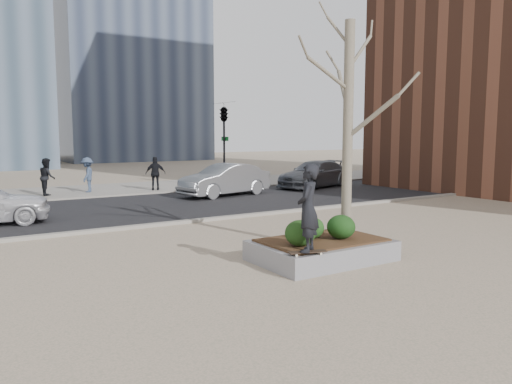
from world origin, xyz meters
TOP-DOWN VIEW (x-y plane):
  - ground at (0.00, 0.00)m, footprint 120.00×120.00m
  - street at (0.00, 10.00)m, footprint 60.00×8.00m
  - far_sidewalk at (0.00, 17.00)m, footprint 60.00×6.00m
  - planter at (1.00, 0.00)m, footprint 3.00×2.00m
  - planter_mulch at (1.00, 0.00)m, footprint 2.70×1.70m
  - sycamore_tree at (2.00, 0.30)m, footprint 2.80×2.80m
  - shrub_left at (0.15, -0.30)m, footprint 0.66×0.66m
  - shrub_middle at (0.85, 0.19)m, footprint 0.58×0.58m
  - shrub_right at (1.39, -0.20)m, footprint 0.65×0.65m
  - skateboard at (-0.10, -0.88)m, footprint 0.80×0.42m
  - skateboarder at (-0.10, -0.88)m, footprint 0.76×0.74m
  - car_silver at (4.83, 11.52)m, footprint 4.68×2.41m
  - car_third at (10.69, 12.21)m, footprint 5.17×3.14m
  - pedestrian_a at (-2.07, 16.01)m, footprint 0.72×0.89m
  - pedestrian_b at (-0.17, 16.32)m, footprint 1.06×1.26m
  - pedestrian_c at (2.96, 15.38)m, footprint 1.07×0.74m
  - traffic_light_far at (6.50, 14.60)m, footprint 0.60×2.48m

SIDE VIEW (x-z plane):
  - ground at x=0.00m, z-range 0.00..0.00m
  - street at x=0.00m, z-range 0.00..0.02m
  - far_sidewalk at x=0.00m, z-range 0.00..0.02m
  - planter at x=1.00m, z-range 0.00..0.45m
  - planter_mulch at x=1.00m, z-range 0.45..0.49m
  - skateboard at x=-0.10m, z-range 0.45..0.53m
  - car_third at x=10.69m, z-range 0.02..1.42m
  - shrub_middle at x=0.85m, z-range 0.49..0.98m
  - car_silver at x=4.83m, z-range 0.02..1.49m
  - shrub_right at x=1.39m, z-range 0.49..1.04m
  - shrub_left at x=0.15m, z-range 0.49..1.05m
  - pedestrian_c at x=2.96m, z-range 0.02..1.72m
  - pedestrian_b at x=-0.17m, z-range 0.02..1.72m
  - pedestrian_a at x=-2.07m, z-range 0.02..1.75m
  - skateboarder at x=-0.10m, z-range 0.53..2.27m
  - traffic_light_far at x=6.50m, z-range 0.00..4.50m
  - sycamore_tree at x=2.00m, z-range 0.49..7.09m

